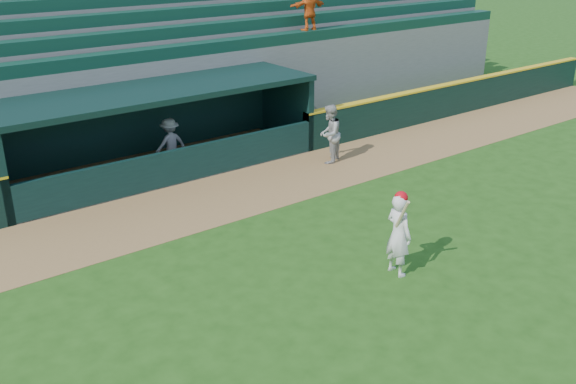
% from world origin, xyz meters
% --- Properties ---
extents(ground, '(120.00, 120.00, 0.00)m').
position_xyz_m(ground, '(0.00, 0.00, 0.00)').
color(ground, '#204A12').
rests_on(ground, ground).
extents(warning_track, '(40.00, 3.00, 0.01)m').
position_xyz_m(warning_track, '(0.00, 4.90, 0.01)').
color(warning_track, olive).
rests_on(warning_track, ground).
extents(field_wall_right, '(15.50, 0.30, 1.20)m').
position_xyz_m(field_wall_right, '(12.25, 6.55, 0.60)').
color(field_wall_right, black).
rests_on(field_wall_right, ground).
extents(wall_stripe_right, '(15.50, 0.32, 0.06)m').
position_xyz_m(wall_stripe_right, '(12.25, 6.55, 1.23)').
color(wall_stripe_right, yellow).
rests_on(wall_stripe_right, field_wall_right).
extents(dugout_player_front, '(1.09, 1.02, 1.78)m').
position_xyz_m(dugout_player_front, '(4.41, 5.31, 0.89)').
color(dugout_player_front, '#A1A09B').
rests_on(dugout_player_front, ground).
extents(dugout_player_inside, '(1.00, 0.60, 1.52)m').
position_xyz_m(dugout_player_inside, '(0.36, 7.74, 0.76)').
color(dugout_player_inside, '#A8A8A2').
rests_on(dugout_player_inside, ground).
extents(dugout, '(9.40, 2.80, 2.46)m').
position_xyz_m(dugout, '(0.00, 8.00, 1.36)').
color(dugout, slate).
rests_on(dugout, ground).
extents(stands, '(34.50, 6.25, 7.59)m').
position_xyz_m(stands, '(0.01, 12.57, 2.40)').
color(stands, slate).
rests_on(stands, ground).
extents(batter_at_plate, '(0.54, 0.79, 1.83)m').
position_xyz_m(batter_at_plate, '(1.02, -0.72, 0.91)').
color(batter_at_plate, silver).
rests_on(batter_at_plate, ground).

